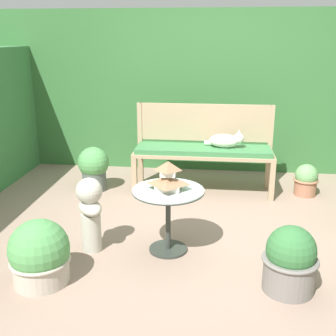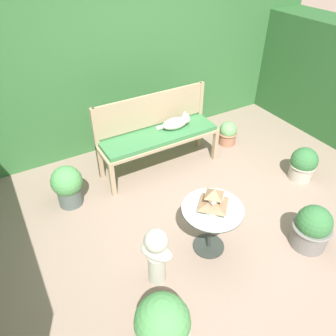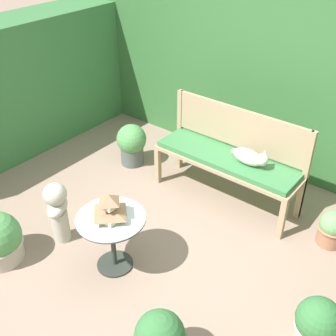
{
  "view_description": "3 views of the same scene",
  "coord_description": "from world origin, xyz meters",
  "views": [
    {
      "loc": [
        0.08,
        -3.81,
        1.81
      ],
      "look_at": [
        -0.38,
        0.14,
        0.56
      ],
      "focal_mm": 45.0,
      "sensor_mm": 36.0,
      "label": 1
    },
    {
      "loc": [
        -1.85,
        -2.28,
        2.81
      ],
      "look_at": [
        -0.31,
        0.37,
        0.5
      ],
      "focal_mm": 35.0,
      "sensor_mm": 36.0,
      "label": 2
    },
    {
      "loc": [
        1.83,
        -2.39,
        2.94
      ],
      "look_at": [
        -0.3,
        0.29,
        0.69
      ],
      "focal_mm": 45.0,
      "sensor_mm": 36.0,
      "label": 3
    }
  ],
  "objects": [
    {
      "name": "cat",
      "position": [
        0.2,
        1.03,
        0.64
      ],
      "size": [
        0.46,
        0.21,
        0.22
      ],
      "rotation": [
        0.0,
        0.0,
        -0.08
      ],
      "color": "silver",
      "rests_on": "garden_bench"
    },
    {
      "name": "potted_plant_table_far",
      "position": [
        1.16,
        1.05,
        0.18
      ],
      "size": [
        0.29,
        0.29,
        0.38
      ],
      "color": "#9E664C",
      "rests_on": "ground"
    },
    {
      "name": "potted_plant_path_edge",
      "position": [
        -1.39,
        0.93,
        0.29
      ],
      "size": [
        0.38,
        0.38,
        0.54
      ],
      "color": "#4C5651",
      "rests_on": "ground"
    },
    {
      "name": "garden_bust",
      "position": [
        -0.98,
        -0.57,
        0.39
      ],
      "size": [
        0.33,
        0.37,
        0.67
      ],
      "rotation": [
        0.0,
        0.0,
        -0.99
      ],
      "color": "#B7B2A3",
      "rests_on": "ground"
    },
    {
      "name": "foliage_hedge_left",
      "position": [
        -2.85,
        0.15,
        0.84
      ],
      "size": [
        0.7,
        3.5,
        1.68
      ],
      "primitive_type": "cube",
      "color": "#38703D",
      "rests_on": "ground"
    },
    {
      "name": "ground",
      "position": [
        0.0,
        0.0,
        0.0
      ],
      "size": [
        30.0,
        30.0,
        0.0
      ],
      "primitive_type": "plane",
      "color": "gray"
    },
    {
      "name": "foliage_hedge_back",
      "position": [
        0.0,
        2.34,
        1.08
      ],
      "size": [
        6.4,
        0.89,
        2.16
      ],
      "primitive_type": "cube",
      "color": "#336633",
      "rests_on": "ground"
    },
    {
      "name": "potted_plant_table_near",
      "position": [
        1.47,
        -0.14,
        0.23
      ],
      "size": [
        0.35,
        0.35,
        0.47
      ],
      "color": "#ADA393",
      "rests_on": "ground"
    },
    {
      "name": "garden_bench",
      "position": [
        -0.07,
        1.02,
        0.48
      ],
      "size": [
        1.65,
        0.48,
        0.56
      ],
      "color": "tan",
      "rests_on": "ground"
    },
    {
      "name": "patio_table",
      "position": [
        -0.31,
        -0.5,
        0.45
      ],
      "size": [
        0.62,
        0.62,
        0.57
      ],
      "color": "#2D332D",
      "rests_on": "ground"
    },
    {
      "name": "bench_backrest",
      "position": [
        -0.07,
        1.24,
        0.75
      ],
      "size": [
        1.65,
        0.06,
        1.03
      ],
      "color": "tan",
      "rests_on": "ground"
    },
    {
      "name": "pagoda_birdhouse",
      "position": [
        -0.31,
        -0.5,
        0.68
      ],
      "size": [
        0.28,
        0.28,
        0.25
      ],
      "color": "silver",
      "rests_on": "patio_table"
    }
  ]
}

